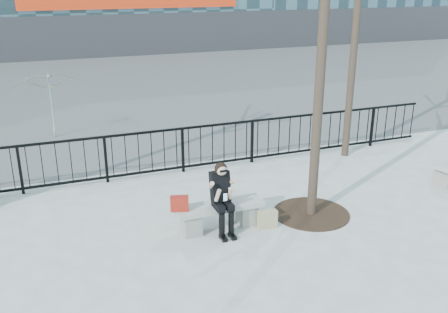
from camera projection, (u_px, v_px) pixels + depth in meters
name	position (u px, v px, depth m)	size (l,w,h in m)	color
ground	(219.00, 228.00, 9.30)	(120.00, 120.00, 0.00)	gray
street_surface	(102.00, 81.00, 22.46)	(60.00, 23.00, 0.01)	#474747
railing	(175.00, 151.00, 11.74)	(14.00, 0.06, 1.10)	black
tree_grate	(311.00, 213.00, 9.85)	(1.50, 1.50, 0.02)	black
bench_main	(219.00, 214.00, 9.20)	(1.65, 0.46, 0.49)	slate
seated_woman	(222.00, 199.00, 8.93)	(0.50, 0.64, 1.34)	black
handbag	(179.00, 204.00, 8.85)	(0.32, 0.15, 0.27)	maroon
shopping_bag	(267.00, 219.00, 9.26)	(0.36, 0.13, 0.34)	#BEB586
vendor_umbrella	(52.00, 106.00, 14.22)	(2.08, 2.12, 1.91)	gold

